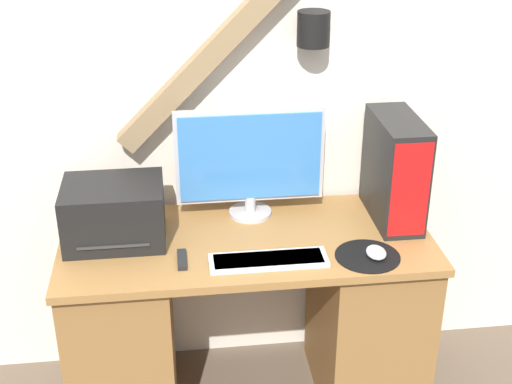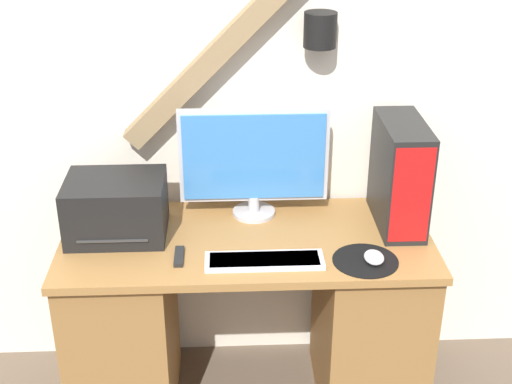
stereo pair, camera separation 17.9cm
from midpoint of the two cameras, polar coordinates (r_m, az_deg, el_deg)
wall_back at (r=2.75m, az=-3.65°, el=10.73°), size 6.40×0.17×2.70m
desk at (r=2.85m, az=-2.54°, el=-10.21°), size 1.37×0.62×0.77m
monitor at (r=2.71m, az=-2.39°, el=2.59°), size 0.57×0.17×0.43m
keyboard at (r=2.49m, az=-1.07°, el=-5.52°), size 0.41×0.12×0.02m
mousepad at (r=2.55m, az=6.92°, el=-5.15°), size 0.23×0.23×0.00m
mouse at (r=2.54m, az=7.60°, el=-4.86°), size 0.07×0.09×0.03m
computer_tower at (r=2.73m, az=9.24°, el=1.74°), size 0.16×0.37×0.41m
printer at (r=2.66m, az=-13.20°, el=-1.65°), size 0.36×0.29×0.22m
remote_control at (r=2.52m, az=-7.99°, el=-5.42°), size 0.03×0.12×0.02m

